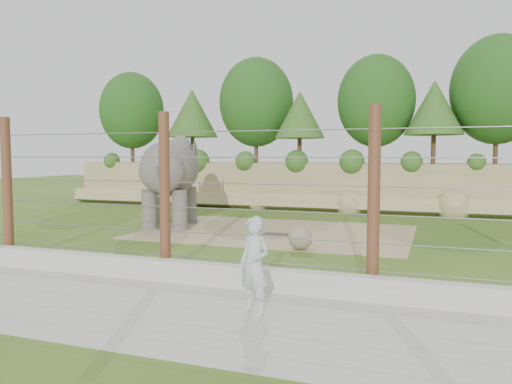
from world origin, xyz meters
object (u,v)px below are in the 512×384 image
(barrier_fence, at_px, (165,194))
(stone_ball, at_px, (300,238))
(elephant, at_px, (170,181))
(zookeeper, at_px, (254,266))

(barrier_fence, bearing_deg, stone_ball, 61.58)
(elephant, bearing_deg, stone_ball, -42.79)
(elephant, bearing_deg, barrier_fence, -77.23)
(barrier_fence, bearing_deg, zookeeper, -34.09)
(stone_ball, height_order, zookeeper, zookeeper)
(barrier_fence, relative_size, zookeeper, 11.13)
(elephant, height_order, stone_ball, elephant)
(elephant, distance_m, zookeeper, 12.01)
(barrier_fence, height_order, zookeeper, barrier_fence)
(stone_ball, bearing_deg, elephant, 153.41)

